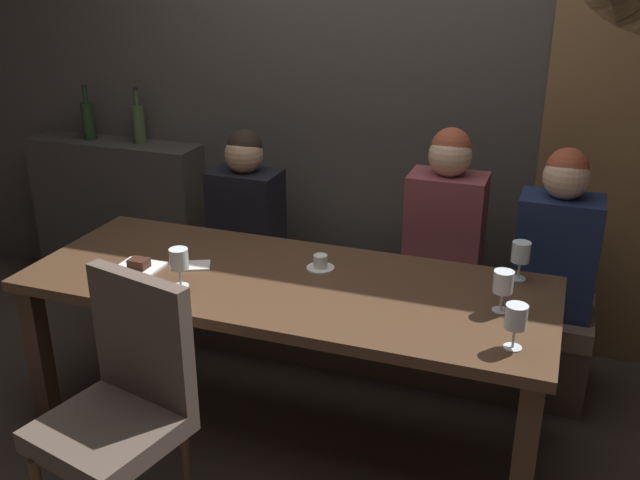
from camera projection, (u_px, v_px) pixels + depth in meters
name	position (u px, v px, depth m)	size (l,w,h in m)	color
ground	(289.00, 427.00, 3.22)	(9.00, 9.00, 0.00)	#382D26
back_wall_tiled	(372.00, 55.00, 3.72)	(6.00, 0.12, 3.00)	#423D38
back_counter	(121.00, 215.00, 4.44)	(1.10, 0.28, 0.95)	#38342F
dining_table	(286.00, 298.00, 2.98)	(2.20, 0.84, 0.74)	#412B1C
banquette_bench	(338.00, 314.00, 3.75)	(2.50, 0.44, 0.45)	#4A3C2E
chair_near_side	(124.00, 395.00, 2.48)	(0.53, 0.53, 0.98)	#4C3321
diner_redhead	(246.00, 201.00, 3.73)	(0.36, 0.24, 0.72)	black
diner_bearded	(446.00, 217.00, 3.36)	(0.36, 0.24, 0.82)	brown
diner_far_end	(558.00, 237.00, 3.18)	(0.36, 0.24, 0.77)	#192342
wine_bottle_dark_red	(88.00, 119.00, 4.26)	(0.08, 0.08, 0.33)	black
wine_bottle_pale_label	(139.00, 123.00, 4.18)	(0.08, 0.08, 0.33)	#384728
wine_glass_center_back	(503.00, 283.00, 2.64)	(0.08, 0.08, 0.16)	silver
wine_glass_end_right	(521.00, 253.00, 2.91)	(0.08, 0.08, 0.16)	silver
wine_glass_far_right	(516.00, 319.00, 2.39)	(0.08, 0.08, 0.16)	silver
wine_glass_end_left	(179.00, 260.00, 2.84)	(0.08, 0.08, 0.16)	silver
espresso_cup	(320.00, 263.00, 3.03)	(0.12, 0.12, 0.06)	white
dessert_plate	(138.00, 267.00, 3.03)	(0.19, 0.19, 0.05)	white
folded_napkin	(197.00, 265.00, 3.07)	(0.11, 0.10, 0.01)	silver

